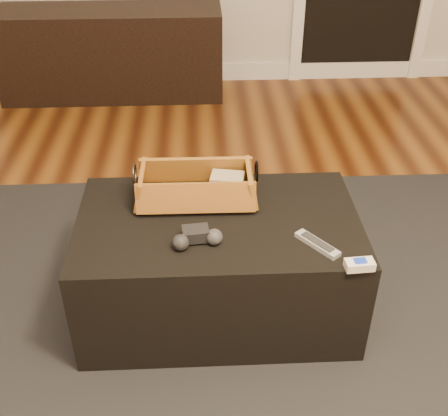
{
  "coord_description": "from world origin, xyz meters",
  "views": [
    {
      "loc": [
        0.13,
        -1.27,
        1.58
      ],
      "look_at": [
        0.21,
        0.31,
        0.49
      ],
      "focal_mm": 45.0,
      "sensor_mm": 36.0,
      "label": 1
    }
  ],
  "objects_px": {
    "ottoman": "(218,265)",
    "wicker_basket": "(196,188)",
    "tv_remote": "(190,196)",
    "game_controller": "(197,237)",
    "cream_gadget": "(360,265)",
    "media_cabinet": "(112,53)",
    "silver_remote": "(317,244)"
  },
  "relations": [
    {
      "from": "ottoman",
      "to": "wicker_basket",
      "type": "distance_m",
      "value": 0.3
    },
    {
      "from": "media_cabinet",
      "to": "tv_remote",
      "type": "relative_size",
      "value": 6.4
    },
    {
      "from": "wicker_basket",
      "to": "cream_gadget",
      "type": "bearing_deg",
      "value": -39.4
    },
    {
      "from": "media_cabinet",
      "to": "tv_remote",
      "type": "xyz_separation_m",
      "value": [
        0.54,
        -2.06,
        0.17
      ]
    },
    {
      "from": "media_cabinet",
      "to": "game_controller",
      "type": "xyz_separation_m",
      "value": [
        0.56,
        -2.32,
        0.17
      ]
    },
    {
      "from": "wicker_basket",
      "to": "silver_remote",
      "type": "bearing_deg",
      "value": -36.97
    },
    {
      "from": "cream_gadget",
      "to": "tv_remote",
      "type": "bearing_deg",
      "value": 142.92
    },
    {
      "from": "media_cabinet",
      "to": "game_controller",
      "type": "distance_m",
      "value": 2.39
    },
    {
      "from": "tv_remote",
      "to": "ottoman",
      "type": "bearing_deg",
      "value": -54.41
    },
    {
      "from": "game_controller",
      "to": "cream_gadget",
      "type": "bearing_deg",
      "value": -16.29
    },
    {
      "from": "game_controller",
      "to": "media_cabinet",
      "type": "bearing_deg",
      "value": 103.68
    },
    {
      "from": "game_controller",
      "to": "silver_remote",
      "type": "xyz_separation_m",
      "value": [
        0.4,
        -0.03,
        -0.02
      ]
    },
    {
      "from": "tv_remote",
      "to": "silver_remote",
      "type": "distance_m",
      "value": 0.5
    },
    {
      "from": "silver_remote",
      "to": "cream_gadget",
      "type": "xyz_separation_m",
      "value": [
        0.11,
        -0.12,
        0.01
      ]
    },
    {
      "from": "ottoman",
      "to": "tv_remote",
      "type": "height_order",
      "value": "tv_remote"
    },
    {
      "from": "tv_remote",
      "to": "cream_gadget",
      "type": "relative_size",
      "value": 2.49
    },
    {
      "from": "tv_remote",
      "to": "cream_gadget",
      "type": "height_order",
      "value": "tv_remote"
    },
    {
      "from": "game_controller",
      "to": "silver_remote",
      "type": "bearing_deg",
      "value": -4.36
    },
    {
      "from": "ottoman",
      "to": "game_controller",
      "type": "xyz_separation_m",
      "value": [
        -0.08,
        -0.14,
        0.24
      ]
    },
    {
      "from": "wicker_basket",
      "to": "cream_gadget",
      "type": "xyz_separation_m",
      "value": [
        0.51,
        -0.42,
        -0.04
      ]
    },
    {
      "from": "media_cabinet",
      "to": "cream_gadget",
      "type": "height_order",
      "value": "media_cabinet"
    },
    {
      "from": "ottoman",
      "to": "game_controller",
      "type": "relative_size",
      "value": 5.68
    },
    {
      "from": "ottoman",
      "to": "wicker_basket",
      "type": "relative_size",
      "value": 2.23
    },
    {
      "from": "silver_remote",
      "to": "tv_remote",
      "type": "bearing_deg",
      "value": 146.05
    },
    {
      "from": "cream_gadget",
      "to": "game_controller",
      "type": "bearing_deg",
      "value": 163.71
    },
    {
      "from": "wicker_basket",
      "to": "cream_gadget",
      "type": "height_order",
      "value": "wicker_basket"
    },
    {
      "from": "wicker_basket",
      "to": "tv_remote",
      "type": "bearing_deg",
      "value": -143.76
    },
    {
      "from": "ottoman",
      "to": "tv_remote",
      "type": "distance_m",
      "value": 0.28
    },
    {
      "from": "tv_remote",
      "to": "game_controller",
      "type": "height_order",
      "value": "game_controller"
    },
    {
      "from": "media_cabinet",
      "to": "game_controller",
      "type": "height_order",
      "value": "media_cabinet"
    },
    {
      "from": "wicker_basket",
      "to": "media_cabinet",
      "type": "bearing_deg",
      "value": 105.39
    },
    {
      "from": "wicker_basket",
      "to": "game_controller",
      "type": "distance_m",
      "value": 0.27
    }
  ]
}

